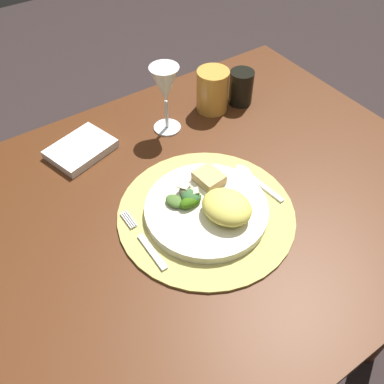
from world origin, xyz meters
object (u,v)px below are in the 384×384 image
Objects in this scene: fork at (145,242)px; wine_glass at (165,87)px; napkin at (81,149)px; amber_tumbler at (212,91)px; spoon at (250,176)px; dark_tumbler at (241,87)px; dining_table at (188,253)px; dinner_plate at (206,209)px.

wine_glass is at bearing 51.46° from fork.
napkin is 0.84× the size of wine_glass.
spoon is at bearing -107.80° from amber_tumbler.
wine_glass is (-0.06, 0.25, 0.11)m from spoon.
napkin is 0.42m from dark_tumbler.
dining_table is 0.23m from spoon.
dark_tumbler is (0.08, -0.02, -0.01)m from amber_tumbler.
fork is 1.48× the size of amber_tumbler.
dining_table is 0.38m from wine_glass.
fork is 0.50m from dark_tumbler.
spoon reaches higher than fork.
amber_tumbler is at bearing 72.20° from spoon.
spoon is at bearing -5.07° from dining_table.
dinner_plate reaches higher than spoon.
spoon is at bearing -46.94° from napkin.
amber_tumbler is at bearing 167.04° from dark_tumbler.
napkin is (-0.13, 0.31, -0.01)m from dinner_plate.
dinner_plate is at bearing -66.46° from dining_table.
amber_tumbler reaches higher than fork.
spoon is 0.98× the size of napkin.
dark_tumbler is (0.21, -0.01, -0.07)m from wine_glass.
dinner_plate is (0.02, -0.04, 0.18)m from dining_table.
napkin is at bearing 133.06° from spoon.
fork is at bearing -162.77° from dining_table.
amber_tumbler is (0.35, 0.27, 0.04)m from fork.
fork is 0.30m from napkin.
dinner_plate is at bearing -168.70° from spoon.
amber_tumbler is (0.21, 0.28, 0.04)m from dinner_plate.
spoon is 0.27m from amber_tumbler.
fork is 0.27m from spoon.
dark_tumbler is (0.42, -0.05, 0.03)m from napkin.
dinner_plate reaches higher than fork.
dinner_plate is 0.33m from napkin.
amber_tumbler is at bearing 1.71° from wine_glass.
dining_table is at bearing -134.35° from amber_tumbler.
fork is 1.16× the size of spoon.
dining_table is 0.43m from dark_tumbler.
dinner_plate is at bearing -127.70° from amber_tumbler.
dinner_plate is 0.14m from fork.
wine_glass is 0.15m from amber_tumbler.
napkin is at bearing 170.36° from wine_glass.
amber_tumbler reaches higher than dining_table.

